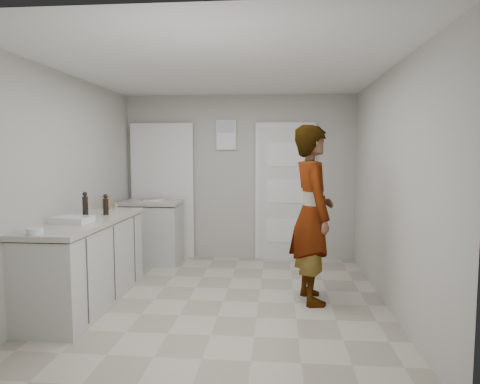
# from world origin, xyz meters

# --- Properties ---
(ground) EXTENTS (4.00, 4.00, 0.00)m
(ground) POSITION_xyz_m (0.00, 0.00, 0.00)
(ground) COLOR gray
(ground) RESTS_ON ground
(room_shell) EXTENTS (4.00, 4.00, 4.00)m
(room_shell) POSITION_xyz_m (-0.17, 1.95, 1.02)
(room_shell) COLOR #A8A69F
(room_shell) RESTS_ON ground
(main_counter) EXTENTS (0.64, 1.96, 0.93)m
(main_counter) POSITION_xyz_m (-1.45, -0.20, 0.43)
(main_counter) COLOR beige
(main_counter) RESTS_ON ground
(side_counter) EXTENTS (0.84, 0.61, 0.93)m
(side_counter) POSITION_xyz_m (-1.25, 1.55, 0.43)
(side_counter) COLOR beige
(side_counter) RESTS_ON ground
(person) EXTENTS (0.59, 0.78, 1.92)m
(person) POSITION_xyz_m (0.96, 0.11, 0.96)
(person) COLOR silver
(person) RESTS_ON ground
(cake_mix_box) EXTENTS (0.11, 0.06, 0.17)m
(cake_mix_box) POSITION_xyz_m (-1.57, 0.64, 1.01)
(cake_mix_box) COLOR #8F6647
(cake_mix_box) RESTS_ON main_counter
(spice_jar) EXTENTS (0.05, 0.05, 0.07)m
(spice_jar) POSITION_xyz_m (-1.43, 0.60, 0.96)
(spice_jar) COLOR tan
(spice_jar) RESTS_ON main_counter
(oil_cruet_a) EXTENTS (0.06, 0.06, 0.24)m
(oil_cruet_a) POSITION_xyz_m (-1.35, 0.10, 1.04)
(oil_cruet_a) COLOR black
(oil_cruet_a) RESTS_ON main_counter
(oil_cruet_b) EXTENTS (0.06, 0.06, 0.28)m
(oil_cruet_b) POSITION_xyz_m (-1.52, -0.04, 1.06)
(oil_cruet_b) COLOR black
(oil_cruet_b) RESTS_ON main_counter
(baking_dish) EXTENTS (0.39, 0.29, 0.06)m
(baking_dish) POSITION_xyz_m (-1.47, -0.46, 0.95)
(baking_dish) COLOR silver
(baking_dish) RESTS_ON main_counter
(egg_bowl) EXTENTS (0.14, 0.14, 0.05)m
(egg_bowl) POSITION_xyz_m (-1.50, -1.07, 0.95)
(egg_bowl) COLOR silver
(egg_bowl) RESTS_ON main_counter
(papers) EXTENTS (0.27, 0.32, 0.01)m
(papers) POSITION_xyz_m (-1.24, 1.62, 0.93)
(papers) COLOR white
(papers) RESTS_ON side_counter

